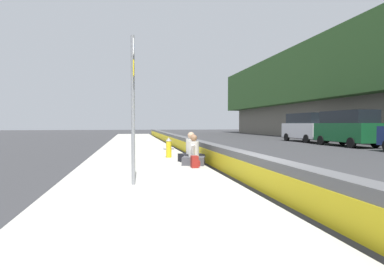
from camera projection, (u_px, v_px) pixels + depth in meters
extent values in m
plane|color=#353538|center=(260.00, 191.00, 7.70)|extent=(160.00, 160.00, 0.00)
cube|color=#B5B2A8|center=(149.00, 193.00, 7.20)|extent=(80.00, 4.40, 0.14)
cube|color=#545456|center=(260.00, 173.00, 7.69)|extent=(76.00, 0.44, 0.85)
cube|color=gold|center=(251.00, 175.00, 7.65)|extent=(74.48, 0.01, 0.54)
cylinder|color=gray|center=(133.00, 110.00, 7.73)|extent=(0.09, 0.09, 3.60)
cube|color=white|center=(133.00, 48.00, 7.68)|extent=(0.44, 0.02, 0.36)
cube|color=#1956AD|center=(134.00, 48.00, 7.68)|extent=(0.30, 0.01, 0.10)
cube|color=yellow|center=(134.00, 69.00, 7.70)|extent=(0.44, 0.02, 0.36)
cube|color=black|center=(134.00, 69.00, 7.70)|extent=(0.30, 0.01, 0.10)
cylinder|color=gold|center=(169.00, 149.00, 14.02)|extent=(0.24, 0.24, 0.72)
cone|color=gray|center=(169.00, 139.00, 14.00)|extent=(0.26, 0.26, 0.16)
cylinder|color=gray|center=(173.00, 148.00, 14.05)|extent=(0.10, 0.12, 0.10)
cylinder|color=gray|center=(165.00, 149.00, 13.99)|extent=(0.10, 0.12, 0.10)
cube|color=#424247|center=(194.00, 161.00, 11.52)|extent=(0.87, 0.95, 0.29)
cylinder|color=beige|center=(194.00, 149.00, 11.50)|extent=(0.38, 0.38, 0.56)
sphere|color=#8E6647|center=(194.00, 138.00, 11.48)|extent=(0.24, 0.24, 0.24)
cylinder|color=beige|center=(194.00, 150.00, 11.71)|extent=(0.31, 0.21, 0.49)
cylinder|color=beige|center=(193.00, 151.00, 11.30)|extent=(0.31, 0.21, 0.49)
cube|color=black|center=(191.00, 158.00, 12.44)|extent=(0.89, 0.98, 0.31)
cylinder|color=beige|center=(191.00, 146.00, 12.42)|extent=(0.40, 0.40, 0.59)
sphere|color=tan|center=(191.00, 135.00, 12.41)|extent=(0.26, 0.26, 0.26)
cylinder|color=beige|center=(189.00, 147.00, 12.62)|extent=(0.33, 0.21, 0.52)
cylinder|color=beige|center=(194.00, 148.00, 12.23)|extent=(0.33, 0.21, 0.52)
cube|color=maroon|center=(195.00, 162.00, 10.77)|extent=(0.32, 0.22, 0.40)
cube|color=maroon|center=(199.00, 163.00, 10.80)|extent=(0.22, 0.06, 0.20)
cube|color=#145128|center=(347.00, 132.00, 22.89)|extent=(5.16, 2.11, 1.30)
cube|color=black|center=(348.00, 117.00, 22.75)|extent=(4.15, 1.89, 0.90)
cylinder|color=black|center=(321.00, 140.00, 24.30)|extent=(0.73, 0.24, 0.72)
cylinder|color=black|center=(343.00, 140.00, 24.71)|extent=(0.73, 0.24, 0.72)
cylinder|color=black|center=(351.00, 143.00, 21.12)|extent=(0.73, 0.24, 0.72)
cylinder|color=black|center=(376.00, 142.00, 21.53)|extent=(0.73, 0.24, 0.72)
cube|color=silver|center=(306.00, 131.00, 28.55)|extent=(5.16, 2.13, 1.30)
cube|color=black|center=(306.00, 118.00, 28.42)|extent=(4.16, 1.90, 0.90)
cylinder|color=black|center=(287.00, 137.00, 29.96)|extent=(0.73, 0.24, 0.72)
cylinder|color=black|center=(305.00, 137.00, 30.37)|extent=(0.73, 0.24, 0.72)
cylinder|color=black|center=(307.00, 139.00, 26.78)|extent=(0.73, 0.24, 0.72)
cylinder|color=black|center=(326.00, 139.00, 27.19)|extent=(0.73, 0.24, 0.72)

